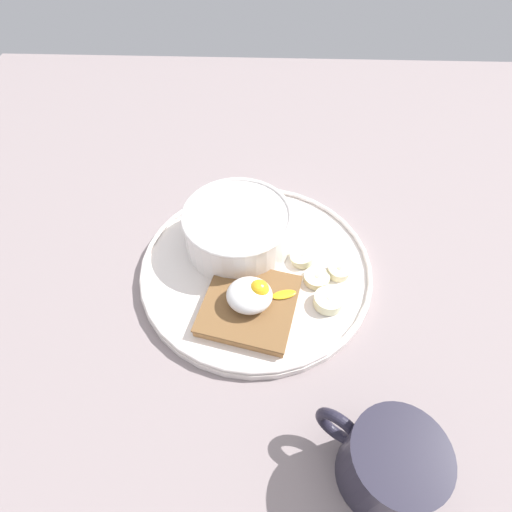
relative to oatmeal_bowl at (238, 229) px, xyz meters
The scene contains 10 objects.
ground_plane 6.53cm from the oatmeal_bowl, 123.56° to the left, with size 120.00×120.00×2.00cm, color gray.
plate 5.36cm from the oatmeal_bowl, 123.56° to the left, with size 29.22×29.22×1.60cm.
oatmeal_bowl is the anchor object (origin of this frame).
toast_slice 10.41cm from the oatmeal_bowl, 101.05° to the left, with size 12.46×12.46×1.37cm.
poached_egg 10.21cm from the oatmeal_bowl, 102.25° to the left, with size 8.10×4.78×3.33cm.
banana_slice_front 11.72cm from the oatmeal_bowl, 150.25° to the left, with size 3.45×3.49×1.04cm.
banana_slice_left 8.98cm from the oatmeal_bowl, 162.44° to the left, with size 3.66×3.53×1.69cm.
banana_slice_back 13.71cm from the oatmeal_bowl, 160.19° to the left, with size 3.52×3.49×1.27cm.
banana_slice_right 14.50cm from the oatmeal_bowl, 140.72° to the left, with size 4.26×4.31×1.49cm.
coffee_mug 30.29cm from the oatmeal_bowl, 118.37° to the left, with size 10.23×8.48×7.81cm.
Camera 1 is at (-1.13, 31.07, 42.95)cm, focal length 28.00 mm.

